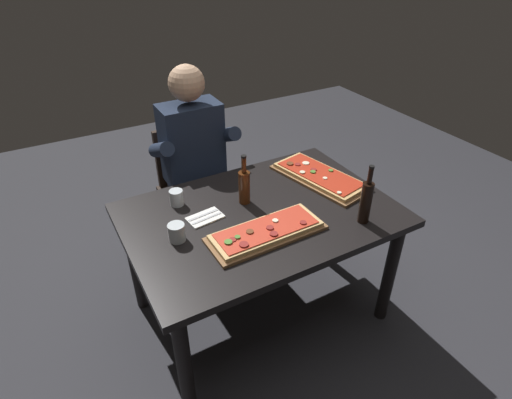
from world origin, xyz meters
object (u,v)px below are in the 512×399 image
at_px(dining_table, 261,226).
at_px(diner_chair, 192,183).
at_px(seated_diner, 196,158).
at_px(tumbler_far_side, 177,233).
at_px(wine_bottle_dark, 244,186).
at_px(pizza_rectangular_left, 320,176).
at_px(pizza_rectangular_front, 266,232).
at_px(oil_bottle_amber, 366,201).
at_px(tumbler_near_camera, 177,199).

bearing_deg(dining_table, diner_chair, 94.24).
distance_m(diner_chair, seated_diner, 0.28).
xyz_separation_m(tumbler_far_side, diner_chair, (0.40, 0.86, -0.29)).
height_order(tumbler_far_side, seated_diner, seated_diner).
height_order(dining_table, wine_bottle_dark, wine_bottle_dark).
distance_m(tumbler_far_side, diner_chair, 0.99).
xyz_separation_m(pizza_rectangular_left, wine_bottle_dark, (-0.50, 0.00, 0.08)).
bearing_deg(tumbler_far_side, pizza_rectangular_front, -24.29).
relative_size(oil_bottle_amber, tumbler_far_side, 3.60).
distance_m(pizza_rectangular_left, tumbler_near_camera, 0.85).
xyz_separation_m(wine_bottle_dark, tumbler_near_camera, (-0.33, 0.16, -0.07)).
relative_size(wine_bottle_dark, seated_diner, 0.21).
xyz_separation_m(pizza_rectangular_front, diner_chair, (0.01, 1.04, -0.27)).
xyz_separation_m(dining_table, seated_diner, (-0.06, 0.74, 0.10)).
height_order(dining_table, oil_bottle_amber, oil_bottle_amber).
bearing_deg(wine_bottle_dark, tumbler_near_camera, 154.68).
distance_m(pizza_rectangular_left, wine_bottle_dark, 0.51).
distance_m(pizza_rectangular_front, oil_bottle_amber, 0.52).
distance_m(oil_bottle_amber, tumbler_near_camera, 0.99).
relative_size(wine_bottle_dark, oil_bottle_amber, 0.89).
relative_size(pizza_rectangular_front, pizza_rectangular_left, 0.93).
distance_m(dining_table, seated_diner, 0.74).
bearing_deg(wine_bottle_dark, diner_chair, 92.75).
relative_size(dining_table, pizza_rectangular_front, 2.38).
relative_size(tumbler_far_side, seated_diner, 0.07).
distance_m(wine_bottle_dark, tumbler_near_camera, 0.37).
bearing_deg(dining_table, pizza_rectangular_front, -111.97).
distance_m(pizza_rectangular_front, tumbler_near_camera, 0.55).
distance_m(wine_bottle_dark, oil_bottle_amber, 0.63).
relative_size(dining_table, wine_bottle_dark, 4.95).
height_order(wine_bottle_dark, diner_chair, wine_bottle_dark).
bearing_deg(pizza_rectangular_front, dining_table, 68.03).
relative_size(dining_table, seated_diner, 1.05).
relative_size(pizza_rectangular_left, diner_chair, 0.73).
bearing_deg(diner_chair, oil_bottle_amber, -68.00).
bearing_deg(diner_chair, tumbler_near_camera, -117.19).
xyz_separation_m(tumbler_near_camera, diner_chair, (0.29, 0.57, -0.29)).
xyz_separation_m(oil_bottle_amber, diner_chair, (-0.48, 1.18, -0.38)).
distance_m(pizza_rectangular_front, wine_bottle_dark, 0.32).
distance_m(pizza_rectangular_front, diner_chair, 1.07).
height_order(oil_bottle_amber, diner_chair, oil_bottle_amber).
height_order(pizza_rectangular_left, oil_bottle_amber, oil_bottle_amber).
bearing_deg(oil_bottle_amber, tumbler_far_side, 160.08).
bearing_deg(seated_diner, wine_bottle_dark, -86.71).
bearing_deg(tumbler_far_side, tumbler_near_camera, 69.91).
relative_size(wine_bottle_dark, tumbler_far_side, 3.19).
bearing_deg(pizza_rectangular_left, diner_chair, 126.24).
height_order(oil_bottle_amber, tumbler_far_side, oil_bottle_amber).
bearing_deg(wine_bottle_dark, oil_bottle_amber, -45.64).
distance_m(tumbler_far_side, seated_diner, 0.84).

